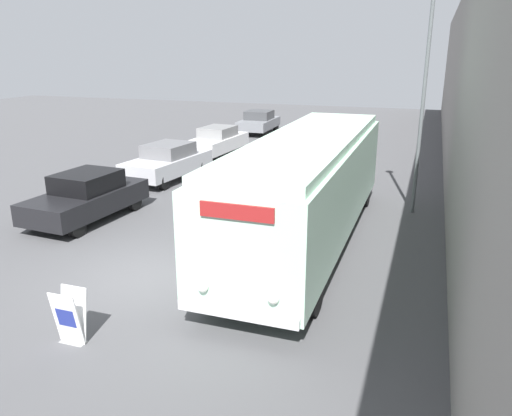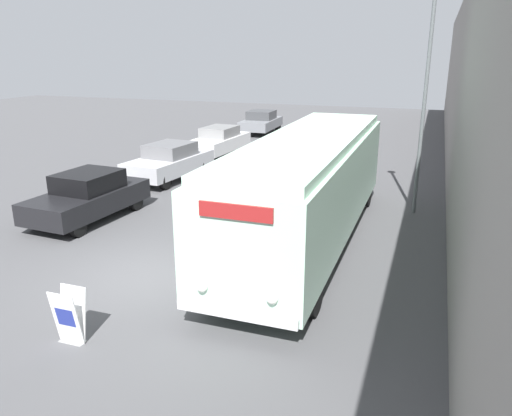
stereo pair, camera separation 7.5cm
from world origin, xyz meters
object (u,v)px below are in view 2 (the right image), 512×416
object	(u,v)px
vintage_bus	(309,183)
parked_car_near	(88,196)
parked_car_far	(219,141)
parked_car_mid	(170,161)
sign_board	(70,317)
streetlamp	(427,74)
parked_car_distant	(261,122)

from	to	relation	value
vintage_bus	parked_car_near	size ratio (longest dim) A/B	2.55
vintage_bus	parked_car_far	distance (m)	12.89
parked_car_far	vintage_bus	bearing A→B (deg)	-51.31
parked_car_mid	sign_board	bearing A→B (deg)	-63.60
vintage_bus	parked_car_mid	size ratio (longest dim) A/B	2.46
vintage_bus	streetlamp	xyz separation A→B (m)	(2.76, 3.83, 2.83)
parked_car_distant	parked_car_near	bearing A→B (deg)	-89.89
streetlamp	parked_car_far	size ratio (longest dim) A/B	1.62
parked_car_near	streetlamp	bearing A→B (deg)	26.92
vintage_bus	parked_car_distant	bearing A→B (deg)	113.07
parked_car_mid	parked_car_near	bearing A→B (deg)	-82.98
parked_car_near	parked_car_far	size ratio (longest dim) A/B	0.98
parked_car_far	parked_car_mid	bearing A→B (deg)	-85.56
sign_board	parked_car_mid	bearing A→B (deg)	110.55
sign_board	parked_car_mid	distance (m)	12.50
parked_car_near	parked_car_mid	xyz separation A→B (m)	(-0.11, 5.56, 0.01)
vintage_bus	parked_car_near	world-z (taller)	vintage_bus
sign_board	parked_car_distant	distance (m)	25.10
parked_car_far	parked_car_near	bearing A→B (deg)	-85.39
streetlamp	parked_car_distant	bearing A→B (deg)	126.29
sign_board	parked_car_distant	world-z (taller)	parked_car_distant
streetlamp	parked_car_far	bearing A→B (deg)	146.61
streetlamp	parked_car_near	size ratio (longest dim) A/B	1.65
parked_car_mid	parked_car_distant	xyz separation A→B (m)	(-0.38, 12.94, -0.02)
parked_car_near	parked_car_distant	size ratio (longest dim) A/B	1.06
sign_board	parked_car_near	distance (m)	7.49
vintage_bus	parked_car_mid	xyz separation A→B (m)	(-7.31, 5.12, -0.95)
sign_board	parked_car_near	world-z (taller)	parked_car_near
streetlamp	vintage_bus	bearing A→B (deg)	-125.80
vintage_bus	sign_board	world-z (taller)	vintage_bus
sign_board	parked_car_mid	size ratio (longest dim) A/B	0.24
parked_car_far	sign_board	bearing A→B (deg)	-71.76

